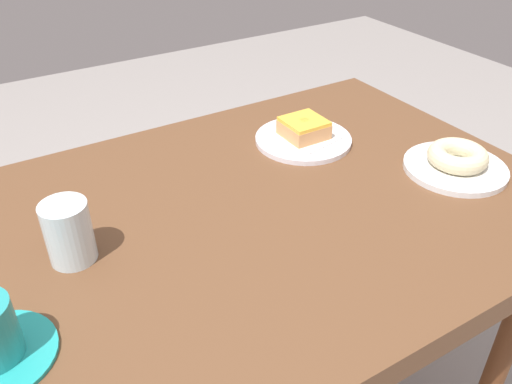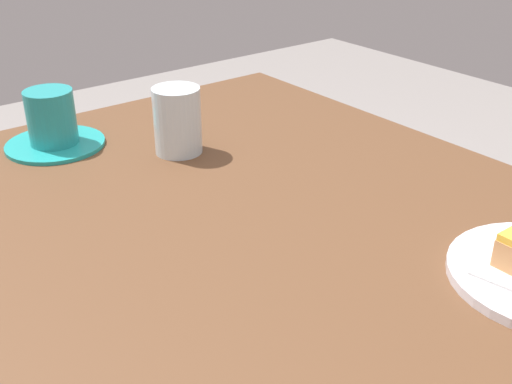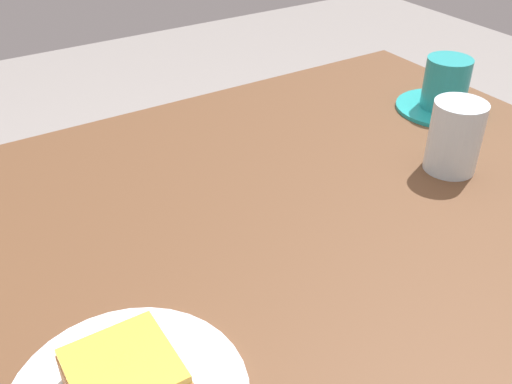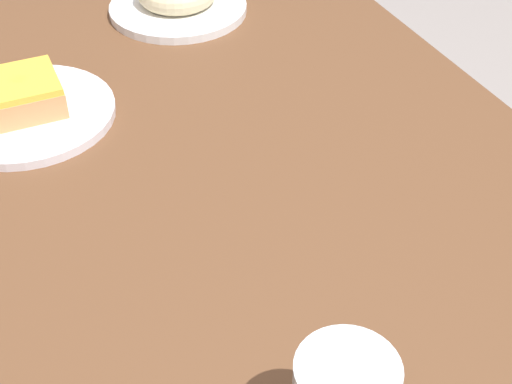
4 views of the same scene
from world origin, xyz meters
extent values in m
cube|color=brown|center=(0.00, 0.00, 0.76)|extent=(1.12, 0.76, 0.05)
cylinder|color=#5B3119|center=(-0.46, 0.29, 0.37)|extent=(0.05, 0.05, 0.73)
cylinder|color=silver|center=(-0.41, 0.10, 0.79)|extent=(0.20, 0.20, 0.01)
cube|color=white|center=(-0.41, 0.10, 0.79)|extent=(0.16, 0.16, 0.00)
cylinder|color=white|center=(-0.22, -0.15, 0.79)|extent=(0.21, 0.21, 0.01)
cube|color=white|center=(-0.22, -0.15, 0.79)|extent=(0.14, 0.14, 0.00)
cube|color=tan|center=(-0.22, -0.15, 0.81)|extent=(0.09, 0.09, 0.03)
cube|color=yellow|center=(-0.22, -0.15, 0.83)|extent=(0.08, 0.08, 0.01)
cylinder|color=tan|center=(-0.22, -0.15, 0.83)|extent=(0.02, 0.02, 0.00)
camera|label=1|loc=(0.39, 0.66, 1.32)|focal=37.03mm
camera|label=2|loc=(-0.47, 0.43, 1.17)|focal=44.68mm
camera|label=3|loc=(-0.29, -0.47, 1.20)|focal=40.48mm
camera|label=4|loc=(0.55, -0.20, 1.27)|focal=51.88mm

